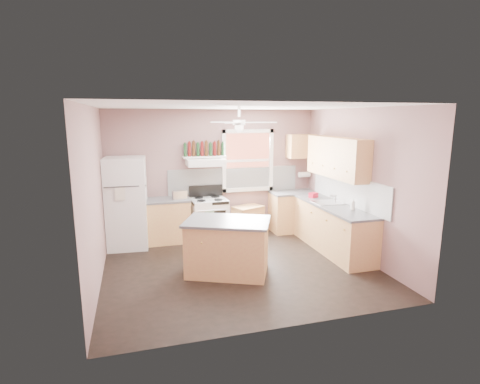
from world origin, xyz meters
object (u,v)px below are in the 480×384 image
object	(u,v)px
toaster	(180,195)
refrigerator	(127,203)
stove	(209,219)
cart	(248,220)
island	(228,248)

from	to	relation	value
toaster	refrigerator	bearing A→B (deg)	176.42
toaster	stove	xyz separation A→B (m)	(0.60, 0.03, -0.56)
stove	cart	distance (m)	0.91
toaster	cart	xyz separation A→B (m)	(1.50, 0.15, -0.68)
toaster	stove	world-z (taller)	toaster
refrigerator	toaster	distance (m)	1.04
refrigerator	toaster	size ratio (longest dim) A/B	6.37
cart	island	bearing A→B (deg)	-138.31
refrigerator	toaster	xyz separation A→B (m)	(1.03, 0.01, 0.10)
toaster	stove	size ratio (longest dim) A/B	0.33
island	stove	bearing A→B (deg)	112.56
toaster	cart	bearing A→B (deg)	1.70
island	cart	bearing A→B (deg)	88.17
refrigerator	stove	world-z (taller)	refrigerator
toaster	island	xyz separation A→B (m)	(0.55, -1.80, -0.56)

